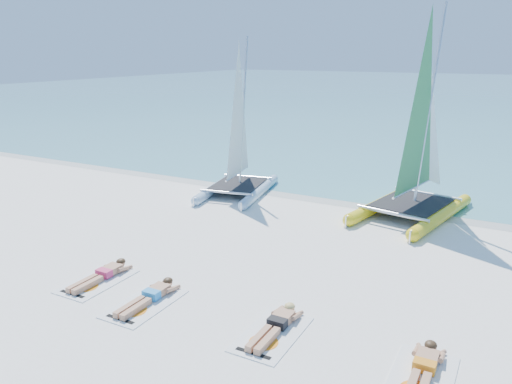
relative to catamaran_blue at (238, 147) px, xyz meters
The scene contains 13 objects.
ground 5.81m from the catamaran_blue, 57.21° to the right, with size 140.00×140.00×0.00m, color white.
sea 58.46m from the catamaran_blue, 87.06° to the left, with size 140.00×115.00×0.01m, color #74B2C1.
wet_sand_strip 3.59m from the catamaran_blue, 15.94° to the left, with size 140.00×1.40×0.01m, color beige.
catamaran_blue is the anchor object (origin of this frame).
catamaran_yellow 6.56m from the catamaran_blue, ahead, with size 3.40×5.63×6.98m.
towel_a 8.46m from the catamaran_blue, 83.58° to the right, with size 1.00×1.85×0.02m, color white.
sunbather_a 8.25m from the catamaran_blue, 83.42° to the right, with size 0.37×1.73×0.26m.
towel_b 9.11m from the catamaran_blue, 72.85° to the right, with size 1.00×1.85×0.02m, color white.
sunbather_b 8.91m from the catamaran_blue, 72.48° to the right, with size 0.37×1.73×0.26m.
towel_c 10.15m from the catamaran_blue, 56.12° to the right, with size 1.00×1.85×0.02m, color white.
sunbather_c 9.98m from the catamaran_blue, 55.50° to the right, with size 0.37×1.73×0.26m.
towel_d 11.97m from the catamaran_blue, 45.02° to the right, with size 1.00×1.85×0.02m, color white.
sunbather_d 11.82m from the catamaran_blue, 44.35° to the right, with size 0.37×1.73×0.26m.
Camera 1 is at (6.33, -11.26, 5.24)m, focal length 35.00 mm.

